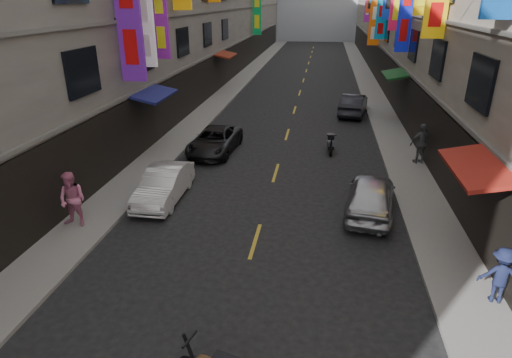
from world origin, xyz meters
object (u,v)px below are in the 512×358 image
(pedestrian_lfar, at_px, (73,200))
(scooter_far_right, at_px, (331,143))
(car_left_far, at_px, (215,141))
(car_left_mid, at_px, (164,185))
(car_right_mid, at_px, (371,195))
(car_right_far, at_px, (353,104))
(pedestrian_rfar, at_px, (421,144))
(pedestrian_rnear, at_px, (500,275))

(pedestrian_lfar, bearing_deg, scooter_far_right, 52.42)
(scooter_far_right, height_order, car_left_far, car_left_far)
(scooter_far_right, xyz_separation_m, car_left_mid, (-6.46, -6.78, 0.20))
(car_left_far, distance_m, pedestrian_lfar, 8.90)
(car_right_mid, height_order, car_right_far, car_right_far)
(car_right_mid, bearing_deg, car_left_far, -30.00)
(car_left_mid, distance_m, car_right_far, 16.77)
(car_right_far, bearing_deg, pedestrian_lfar, 69.53)
(car_right_mid, bearing_deg, scooter_far_right, -70.05)
(scooter_far_right, bearing_deg, car_right_far, -102.64)
(car_left_mid, height_order, pedestrian_lfar, pedestrian_lfar)
(car_left_mid, xyz_separation_m, pedestrian_rfar, (10.60, 5.48, 0.43))
(pedestrian_rnear, bearing_deg, car_left_far, -39.12)
(car_left_mid, height_order, pedestrian_rnear, pedestrian_rnear)
(scooter_far_right, distance_m, car_left_mid, 9.37)
(car_left_far, distance_m, pedestrian_rnear, 14.48)
(car_left_mid, relative_size, pedestrian_lfar, 2.02)
(car_right_far, bearing_deg, car_left_far, 60.34)
(car_left_mid, bearing_deg, car_left_far, 83.66)
(car_left_mid, xyz_separation_m, car_right_mid, (7.85, 0.11, 0.06))
(car_left_mid, bearing_deg, pedestrian_rnear, -24.22)
(car_right_mid, relative_size, pedestrian_rfar, 2.16)
(scooter_far_right, xyz_separation_m, car_left_far, (-5.86, -0.98, 0.17))
(scooter_far_right, distance_m, pedestrian_rfar, 4.39)
(scooter_far_right, height_order, car_right_far, car_right_far)
(pedestrian_rnear, relative_size, pedestrian_rfar, 0.81)
(car_right_far, bearing_deg, scooter_far_right, 88.99)
(scooter_far_right, distance_m, car_right_mid, 6.83)
(scooter_far_right, distance_m, pedestrian_rnear, 12.19)
(scooter_far_right, height_order, pedestrian_rnear, pedestrian_rnear)
(car_left_far, distance_m, car_right_mid, 9.22)
(pedestrian_rfar, bearing_deg, car_left_far, -19.59)
(car_left_mid, bearing_deg, car_right_far, 61.06)
(car_left_mid, bearing_deg, pedestrian_rfar, 26.89)
(car_left_mid, height_order, car_right_far, car_right_far)
(car_right_far, relative_size, pedestrian_rfar, 2.26)
(car_right_far, xyz_separation_m, pedestrian_rnear, (2.60, -19.41, 0.18))
(scooter_far_right, distance_m, car_left_far, 5.94)
(scooter_far_right, relative_size, car_right_far, 0.42)
(car_left_mid, xyz_separation_m, pedestrian_lfar, (-2.21, -2.63, 0.44))
(car_right_mid, distance_m, pedestrian_lfar, 10.44)
(pedestrian_rnear, bearing_deg, pedestrian_rfar, -82.79)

